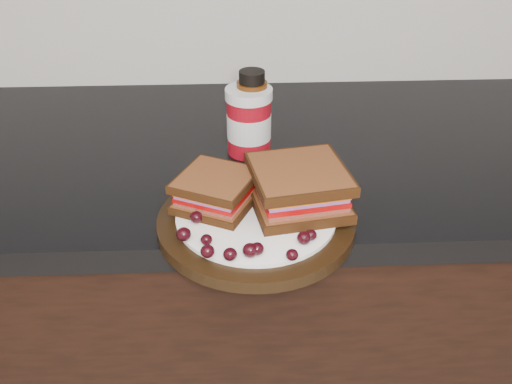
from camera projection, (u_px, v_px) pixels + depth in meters
base_cabinets at (191, 333)px, 1.28m from camera, size 3.96×0.58×0.86m
countertop at (176, 156)px, 1.04m from camera, size 3.98×0.60×0.04m
plate at (256, 222)px, 0.81m from camera, size 0.28×0.28×0.02m
sandwich_left at (216, 191)px, 0.81m from camera, size 0.14×0.14×0.05m
sandwich_right at (299, 187)px, 0.81m from camera, size 0.15×0.15×0.06m
grape_0 at (184, 234)px, 0.75m from camera, size 0.02×0.02×0.02m
grape_1 at (206, 240)px, 0.74m from camera, size 0.02×0.02×0.01m
grape_2 at (208, 251)px, 0.72m from camera, size 0.02×0.02×0.02m
grape_3 at (230, 254)px, 0.71m from camera, size 0.02×0.02×0.02m
grape_4 at (250, 250)px, 0.72m from camera, size 0.02×0.02×0.02m
grape_5 at (257, 249)px, 0.72m from camera, size 0.02×0.02×0.02m
grape_6 at (292, 255)px, 0.71m from camera, size 0.02×0.02×0.01m
grape_7 at (304, 238)px, 0.74m from camera, size 0.02×0.02×0.02m
grape_8 at (311, 235)px, 0.75m from camera, size 0.02×0.02×0.01m
grape_9 at (299, 222)px, 0.77m from camera, size 0.02×0.02×0.02m
grape_10 at (316, 210)px, 0.79m from camera, size 0.02×0.02×0.02m
grape_11 at (297, 202)px, 0.81m from camera, size 0.02×0.02×0.02m
grape_12 at (294, 194)px, 0.83m from camera, size 0.02×0.02×0.02m
grape_13 at (214, 185)px, 0.85m from camera, size 0.02×0.02×0.02m
grape_14 at (200, 197)px, 0.82m from camera, size 0.02×0.02×0.02m
grape_15 at (216, 207)px, 0.80m from camera, size 0.02×0.02×0.02m
grape_16 at (196, 217)px, 0.78m from camera, size 0.02×0.02×0.02m
grape_17 at (221, 194)px, 0.83m from camera, size 0.02×0.02×0.02m
grape_18 at (205, 201)px, 0.81m from camera, size 0.02×0.02×0.02m
grape_19 at (201, 206)px, 0.80m from camera, size 0.02×0.02×0.02m
condiment_jar at (249, 121)px, 0.98m from camera, size 0.09×0.09×0.12m
oil_bottle at (252, 111)px, 0.98m from camera, size 0.07×0.07×0.14m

